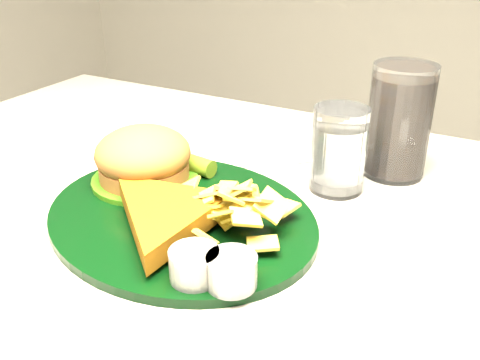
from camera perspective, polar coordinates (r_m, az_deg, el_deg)
name	(u,v)px	position (r m, az deg, el deg)	size (l,w,h in m)	color
dinner_plate	(179,192)	(0.62, -6.50, -1.25)	(0.34, 0.29, 0.08)	black
water_glass	(339,150)	(0.69, 10.48, 3.18)	(0.07, 0.07, 0.11)	silver
cola_glass	(399,121)	(0.75, 16.60, 6.02)	(0.08, 0.08, 0.15)	black
spoon	(149,186)	(0.71, -9.70, -0.64)	(0.04, 0.15, 0.01)	silver
ramekin	(107,119)	(0.93, -14.03, 6.31)	(0.04, 0.04, 0.03)	white
wrapped_straw	(272,163)	(0.77, 3.45, 1.80)	(0.19, 0.07, 0.01)	white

